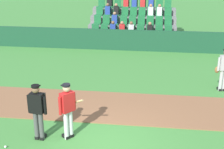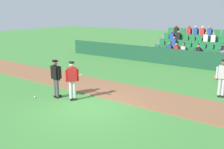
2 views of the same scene
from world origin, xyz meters
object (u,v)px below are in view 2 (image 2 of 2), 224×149
at_px(umpire_home_plate, 56,77).
at_px(runner_grey_jersey, 222,77).
at_px(baseball, 35,97).
at_px(batter_red_jersey, 72,79).

height_order(umpire_home_plate, runner_grey_jersey, same).
bearing_deg(runner_grey_jersey, baseball, -144.08).
relative_size(batter_red_jersey, umpire_home_plate, 1.00).
distance_m(batter_red_jersey, umpire_home_plate, 0.87).
bearing_deg(umpire_home_plate, runner_grey_jersey, 35.96).
xyz_separation_m(batter_red_jersey, baseball, (-1.68, -0.77, -0.93)).
bearing_deg(baseball, umpire_home_plate, 35.65).
relative_size(batter_red_jersey, runner_grey_jersey, 1.00).
relative_size(umpire_home_plate, baseball, 23.78).
xyz_separation_m(batter_red_jersey, runner_grey_jersey, (5.27, 4.26, -0.01)).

